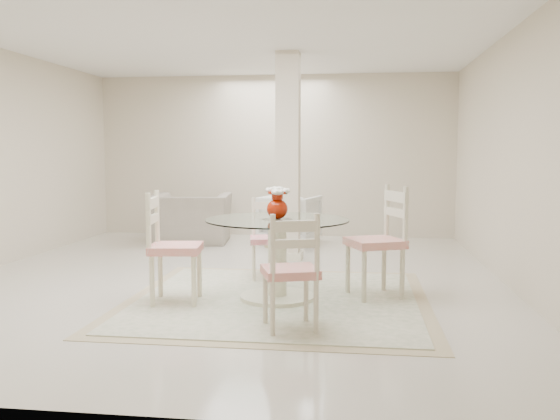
# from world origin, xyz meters

# --- Properties ---
(ground) EXTENTS (7.00, 7.00, 0.00)m
(ground) POSITION_xyz_m (0.00, 0.00, 0.00)
(ground) COLOR beige
(ground) RESTS_ON ground
(room_shell) EXTENTS (6.02, 7.02, 2.71)m
(room_shell) POSITION_xyz_m (0.00, 0.00, 1.86)
(room_shell) COLOR beige
(room_shell) RESTS_ON ground
(column) EXTENTS (0.30, 0.30, 2.70)m
(column) POSITION_xyz_m (0.50, 1.30, 1.35)
(column) COLOR beige
(column) RESTS_ON ground
(area_rug) EXTENTS (2.86, 2.86, 0.02)m
(area_rug) POSITION_xyz_m (0.66, -0.92, 0.01)
(area_rug) COLOR tan
(area_rug) RESTS_ON ground
(dining_table) EXTENTS (1.36, 1.36, 0.78)m
(dining_table) POSITION_xyz_m (0.66, -0.92, 0.40)
(dining_table) COLOR #ECE5C2
(dining_table) RESTS_ON ground
(red_vase) EXTENTS (0.23, 0.22, 0.31)m
(red_vase) POSITION_xyz_m (0.66, -0.92, 0.93)
(red_vase) COLOR #A51A05
(red_vase) RESTS_ON dining_table
(dining_chair_east) EXTENTS (0.63, 0.63, 1.20)m
(dining_chair_east) POSITION_xyz_m (1.65, -0.66, 0.63)
(dining_chair_east) COLOR beige
(dining_chair_east) RESTS_ON ground
(dining_chair_north) EXTENTS (0.46, 0.46, 0.99)m
(dining_chair_north) POSITION_xyz_m (0.42, 0.06, 0.52)
(dining_chair_north) COLOR #F0E1C5
(dining_chair_north) RESTS_ON ground
(dining_chair_west) EXTENTS (0.52, 0.52, 1.16)m
(dining_chair_west) POSITION_xyz_m (-0.34, -1.16, 0.61)
(dining_chair_west) COLOR #F7F0CB
(dining_chair_west) RESTS_ON ground
(dining_chair_south) EXTENTS (0.53, 0.53, 1.05)m
(dining_chair_south) POSITION_xyz_m (0.91, -1.91, 0.55)
(dining_chair_south) COLOR beige
(dining_chair_south) RESTS_ON ground
(recliner_taupe) EXTENTS (1.28, 1.14, 0.76)m
(recliner_taupe) POSITION_xyz_m (-1.16, 2.51, 0.38)
(recliner_taupe) COLOR gray
(recliner_taupe) RESTS_ON ground
(armchair_white) EXTENTS (0.98, 1.00, 0.76)m
(armchair_white) POSITION_xyz_m (0.37, 2.66, 0.38)
(armchair_white) COLOR white
(armchair_white) RESTS_ON ground
(side_table) EXTENTS (0.47, 0.47, 0.49)m
(side_table) POSITION_xyz_m (0.25, 2.30, 0.23)
(side_table) COLOR #CBB87C
(side_table) RESTS_ON ground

